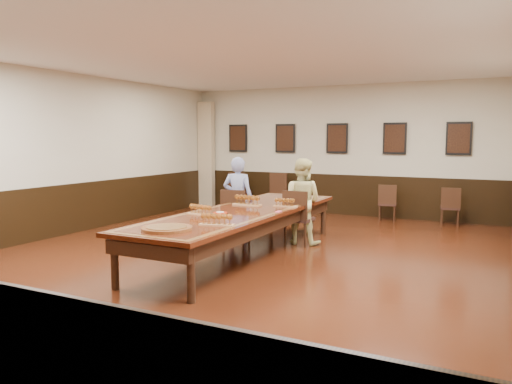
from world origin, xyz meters
The scene contains 23 objects.
floor centered at (0.00, 0.00, -0.01)m, with size 8.00×10.00×0.02m, color black.
ceiling centered at (0.00, 0.00, 3.21)m, with size 8.00×10.00×0.02m, color white.
wall_back centered at (0.00, 5.01, 1.60)m, with size 8.00×0.02×3.20m, color beige.
wall_left centered at (-4.01, 0.00, 1.60)m, with size 0.02×10.00×3.20m, color beige.
chair_man centered at (-0.63, 0.94, 0.49)m, with size 0.46×0.50×0.98m, color black, non-canonical shape.
chair_woman centered at (0.50, 1.22, 0.50)m, with size 0.46×0.51×0.99m, color black, non-canonical shape.
spare_chair_a centered at (-2.55, 4.61, 0.50)m, with size 0.47×0.51×1.00m, color black, non-canonical shape.
spare_chair_b centered at (-1.43, 4.79, 0.51)m, with size 0.48×0.52×1.02m, color black, non-canonical shape.
spare_chair_c centered at (1.37, 4.52, 0.43)m, with size 0.40×0.44×0.85m, color black, non-canonical shape.
spare_chair_d centered at (2.72, 4.52, 0.42)m, with size 0.40×0.43×0.85m, color black, non-canonical shape.
person_man centered at (-0.65, 1.04, 0.78)m, with size 0.57×0.38×1.57m, color #4358A8.
person_woman centered at (0.50, 1.33, 0.78)m, with size 0.77×0.60×1.55m, color beige.
pink_phone centered at (0.60, 0.10, 0.76)m, with size 0.07×0.14×0.01m, color #EC4E76.
curtain centered at (-3.75, 4.82, 1.45)m, with size 0.45×0.18×2.90m, color tan.
wainscoting centered at (0.00, 0.00, 0.50)m, with size 8.00×10.00×1.00m.
conference_table centered at (0.00, 0.00, 0.61)m, with size 1.40×5.00×0.76m.
posters centered at (0.00, 4.94, 1.90)m, with size 6.14×0.04×0.74m.
flight_a centered at (-0.18, 0.52, 0.84)m, with size 0.51×0.17×0.19m.
flight_b centered at (0.47, 0.66, 0.82)m, with size 0.42×0.16×0.15m.
flight_c centered at (-0.32, -0.74, 0.83)m, with size 0.46×0.20×0.17m.
flight_d centered at (0.39, -1.42, 0.83)m, with size 0.48×0.24×0.17m.
red_plate_grp centered at (-0.14, -0.46, 0.76)m, with size 0.22×0.22×0.03m.
carved_platter centered at (-0.02, -1.96, 0.77)m, with size 0.82×0.82×0.05m.
Camera 1 is at (3.81, -7.02, 1.93)m, focal length 35.00 mm.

